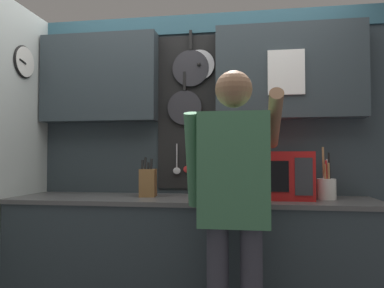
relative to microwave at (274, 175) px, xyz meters
The scene contains 6 objects.
base_cabinet_counter 0.84m from the microwave, behind, with size 2.51×0.63×0.91m.
back_wall_unit 0.73m from the microwave, 157.15° to the left, with size 3.08×0.22×2.32m.
microwave is the anchor object (origin of this frame).
knife_block 0.89m from the microwave, behind, with size 0.13×0.16×0.28m.
utensil_crock 0.35m from the microwave, ahead, with size 0.13×0.13×0.35m.
person 0.63m from the microwave, 113.31° to the right, with size 0.54×0.61×1.66m.
Camera 1 is at (0.41, -2.59, 1.18)m, focal length 35.00 mm.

